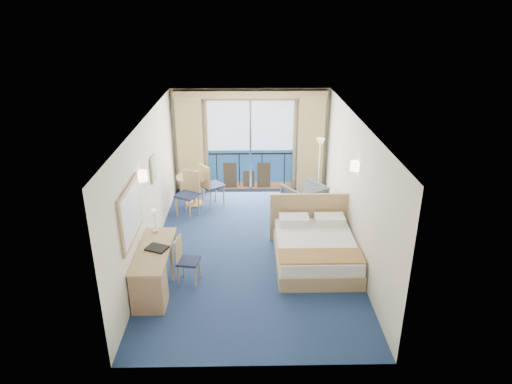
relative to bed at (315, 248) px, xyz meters
name	(u,v)px	position (x,y,z in m)	size (l,w,h in m)	color
floor	(252,249)	(-1.22, 0.51, -0.29)	(6.50, 6.50, 0.00)	navy
room_walls	(252,168)	(-1.22, 0.51, 1.48)	(4.04, 6.54, 2.72)	beige
balcony_door	(250,148)	(-1.23, 3.72, 0.85)	(2.36, 0.03, 2.52)	navy
curtain_left	(190,146)	(-2.77, 3.58, 0.98)	(0.65, 0.22, 2.55)	#D1BA73
curtain_right	(311,145)	(0.33, 3.58, 0.98)	(0.65, 0.22, 2.55)	#D1BA73
pelmet	(250,94)	(-1.22, 3.61, 2.29)	(3.80, 0.25, 0.18)	tan
mirror	(131,213)	(-3.19, -0.99, 1.26)	(0.05, 1.25, 0.95)	tan
wall_print	(153,169)	(-3.19, 0.96, 1.31)	(0.04, 0.42, 0.52)	tan
sconce_left	(143,176)	(-3.16, -0.09, 1.56)	(0.18, 0.18, 0.18)	#FFDCB2
sconce_right	(355,166)	(0.72, 0.36, 1.56)	(0.18, 0.18, 0.18)	#FFDCB2
bed	(315,248)	(0.00, 0.00, 0.00)	(1.67, 1.98, 1.05)	tan
nightstand	(331,216)	(0.57, 1.50, -0.04)	(0.39, 0.37, 0.51)	#A37E56
phone	(330,204)	(0.53, 1.49, 0.25)	(0.17, 0.13, 0.08)	silver
armchair	(304,199)	(0.02, 2.12, 0.09)	(0.82, 0.85, 0.77)	#464D55
floor_lamp	(320,155)	(0.45, 2.78, 0.98)	(0.23, 0.23, 1.68)	silver
desk	(150,281)	(-2.93, -1.25, 0.13)	(0.56, 1.64, 0.77)	tan
desk_chair	(184,257)	(-2.44, -0.61, 0.20)	(0.43, 0.43, 0.87)	#20274A
folder	(157,248)	(-2.87, -0.79, 0.49)	(0.35, 0.26, 0.03)	black
desk_lamp	(154,216)	(-3.00, -0.16, 0.80)	(0.12, 0.12, 0.43)	silver
round_table	(194,183)	(-2.63, 2.77, 0.28)	(0.83, 0.83, 0.75)	tan
table_chair_a	(209,183)	(-2.23, 2.64, 0.32)	(0.67, 0.66, 1.10)	#20274A
table_chair_b	(189,190)	(-2.68, 2.23, 0.30)	(0.62, 0.62, 1.06)	#20274A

